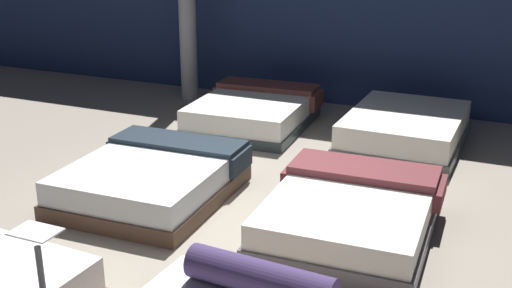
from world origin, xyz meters
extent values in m
cube|color=gray|center=(0.00, 0.00, -0.01)|extent=(18.00, 18.00, 0.02)
cylinder|color=#41315E|center=(1.08, -2.03, 0.67)|extent=(1.07, 0.30, 0.24)
cube|color=#4F3A2D|center=(-1.11, 0.03, 0.09)|extent=(1.67, 1.97, 0.17)
cube|color=silver|center=(-1.11, 0.03, 0.30)|extent=(1.61, 1.91, 0.26)
cube|color=#212C36|center=(-1.13, 0.68, 0.46)|extent=(1.60, 0.60, 0.06)
cube|color=#212C36|center=(-1.93, 0.66, 0.31)|extent=(0.07, 0.55, 0.23)
cube|color=#212C36|center=(-0.33, 0.71, 0.31)|extent=(0.07, 0.55, 0.23)
cube|color=#534F56|center=(1.14, 0.02, 0.09)|extent=(1.60, 1.98, 0.19)
cube|color=silver|center=(1.14, 0.02, 0.31)|extent=(1.54, 1.92, 0.24)
cube|color=brown|center=(1.12, 0.65, 0.47)|extent=(1.53, 0.66, 0.08)
cube|color=brown|center=(0.34, 0.62, 0.33)|extent=(0.11, 0.61, 0.19)
cube|color=brown|center=(1.89, 0.67, 0.33)|extent=(0.11, 0.61, 0.19)
cube|color=#263033|center=(-1.13, 2.84, 0.07)|extent=(1.67, 2.03, 0.14)
cube|color=white|center=(-1.13, 2.84, 0.28)|extent=(1.61, 1.96, 0.29)
cube|color=brown|center=(-1.16, 3.52, 0.46)|extent=(1.58, 0.60, 0.08)
cube|color=brown|center=(-1.96, 3.48, 0.30)|extent=(0.10, 0.53, 0.24)
cube|color=brown|center=(-0.37, 3.56, 0.30)|extent=(0.10, 0.53, 0.24)
cube|color=#545755|center=(1.11, 2.94, 0.07)|extent=(1.55, 2.07, 0.15)
cube|color=silver|center=(1.11, 2.94, 0.30)|extent=(1.49, 2.01, 0.31)
cube|color=white|center=(0.00, -2.86, 1.18)|extent=(0.28, 0.20, 0.01)
camera|label=1|loc=(2.54, -5.41, 2.92)|focal=44.48mm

